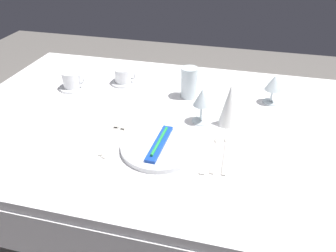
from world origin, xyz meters
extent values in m
plane|color=slate|center=(0.00, 0.00, 0.00)|extent=(6.00, 6.00, 0.00)
cube|color=white|center=(0.00, 0.00, 0.72)|extent=(1.80, 1.10, 0.04)
cube|color=white|center=(0.00, 0.55, 0.61)|extent=(1.80, 0.01, 0.18)
cylinder|color=brown|center=(-0.80, 0.45, 0.35)|extent=(0.07, 0.07, 0.70)
cylinder|color=white|center=(-0.02, -0.20, 0.75)|extent=(0.27, 0.27, 0.02)
cube|color=blue|center=(-0.02, -0.20, 0.76)|extent=(0.05, 0.21, 0.01)
cylinder|color=green|center=(-0.02, -0.20, 0.78)|extent=(0.02, 0.17, 0.01)
cube|color=beige|center=(-0.19, -0.21, 0.74)|extent=(0.02, 0.18, 0.00)
cube|color=beige|center=(-0.19, -0.11, 0.74)|extent=(0.02, 0.04, 0.00)
cube|color=beige|center=(-0.21, -0.20, 0.74)|extent=(0.02, 0.18, 0.00)
cube|color=beige|center=(-0.22, -0.10, 0.74)|extent=(0.02, 0.04, 0.00)
cube|color=beige|center=(0.14, -0.21, 0.74)|extent=(0.02, 0.18, 0.00)
cube|color=beige|center=(0.14, -0.11, 0.74)|extent=(0.02, 0.06, 0.00)
cube|color=beige|center=(0.17, -0.20, 0.74)|extent=(0.02, 0.18, 0.00)
ellipsoid|color=beige|center=(0.17, -0.10, 0.74)|extent=(0.03, 0.04, 0.01)
cube|color=beige|center=(0.20, -0.20, 0.74)|extent=(0.02, 0.19, 0.00)
ellipsoid|color=beige|center=(0.20, -0.09, 0.74)|extent=(0.03, 0.04, 0.01)
cylinder|color=white|center=(-0.33, 0.27, 0.74)|extent=(0.12, 0.12, 0.01)
cylinder|color=white|center=(-0.33, 0.27, 0.78)|extent=(0.08, 0.08, 0.06)
torus|color=white|center=(-0.29, 0.27, 0.79)|extent=(0.05, 0.01, 0.05)
cylinder|color=white|center=(-0.54, 0.16, 0.74)|extent=(0.12, 0.12, 0.01)
cylinder|color=white|center=(-0.54, 0.16, 0.79)|extent=(0.08, 0.08, 0.07)
torus|color=white|center=(-0.50, 0.16, 0.79)|extent=(0.05, 0.01, 0.05)
cylinder|color=silver|center=(0.35, 0.24, 0.74)|extent=(0.07, 0.07, 0.01)
cylinder|color=silver|center=(0.35, 0.24, 0.77)|extent=(0.01, 0.01, 0.06)
cone|color=silver|center=(0.35, 0.24, 0.83)|extent=(0.07, 0.07, 0.07)
cylinder|color=silver|center=(0.09, 0.01, 0.74)|extent=(0.07, 0.07, 0.01)
cylinder|color=silver|center=(0.09, 0.01, 0.78)|extent=(0.01, 0.01, 0.07)
cone|color=silver|center=(0.09, 0.01, 0.85)|extent=(0.07, 0.07, 0.07)
cylinder|color=silver|center=(0.00, 0.21, 0.81)|extent=(0.07, 0.07, 0.14)
cone|color=white|center=(0.19, 0.02, 0.82)|extent=(0.07, 0.07, 0.17)
camera|label=1|loc=(0.23, -1.09, 1.43)|focal=35.44mm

